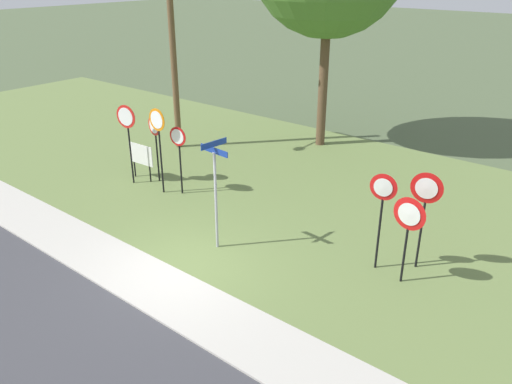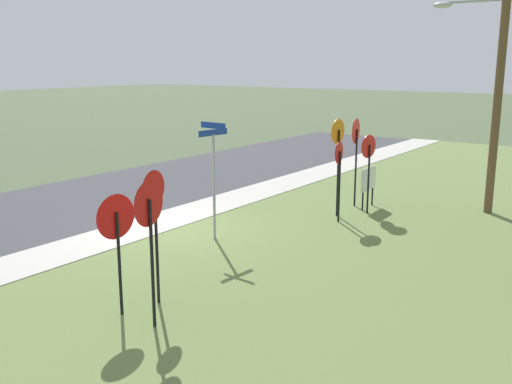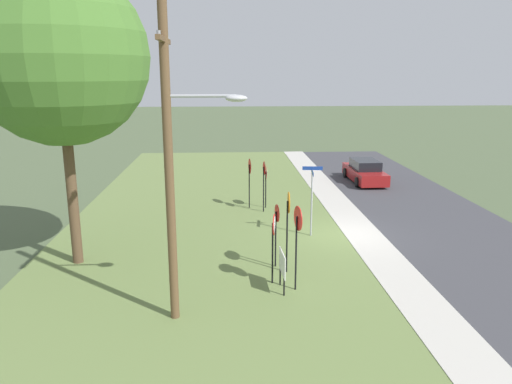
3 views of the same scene
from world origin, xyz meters
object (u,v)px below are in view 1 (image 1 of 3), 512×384
stop_sign_far_center (127,127)px  stop_sign_near_right (179,147)px  stop_sign_near_left (158,133)px  utility_pole (169,31)px  yield_sign_near_left (408,221)px  street_name_post (215,186)px  yield_sign_near_right (425,198)px  yield_sign_far_left (382,200)px  stop_sign_far_left (155,134)px  notice_board (141,156)px

stop_sign_far_center → stop_sign_near_right: bearing=3.1°
stop_sign_near_left → utility_pole: 5.13m
yield_sign_near_left → street_name_post: 4.69m
stop_sign_near_right → utility_pole: bearing=130.9°
stop_sign_far_center → yield_sign_near_right: size_ratio=1.08×
street_name_post → yield_sign_far_left: bearing=29.5°
stop_sign_far_left → notice_board: (-0.56, -0.22, -0.83)m
yield_sign_far_left → stop_sign_near_left: bearing=173.5°
stop_sign_near_left → yield_sign_near_left: 8.22m
stop_sign_far_center → yield_sign_near_right: stop_sign_far_center is taller
stop_sign_near_left → yield_sign_near_right: (8.22, 0.88, -0.16)m
stop_sign_near_right → stop_sign_near_left: bearing=-156.4°
stop_sign_near_right → yield_sign_far_left: size_ratio=0.90×
stop_sign_far_center → utility_pole: (-1.57, 3.47, 2.56)m
stop_sign_near_left → stop_sign_near_right: bearing=33.7°
utility_pole → stop_sign_near_left: bearing=-48.6°
stop_sign_near_right → yield_sign_far_left: 6.94m
stop_sign_far_center → utility_pole: bearing=104.5°
stop_sign_near_right → stop_sign_far_center: stop_sign_far_center is taller
stop_sign_near_left → yield_sign_far_left: stop_sign_near_left is taller
stop_sign_near_right → yield_sign_near_left: size_ratio=1.03×
stop_sign_near_left → stop_sign_far_left: (-0.85, 0.56, -0.37)m
yield_sign_near_right → street_name_post: street_name_post is taller
stop_sign_far_center → street_name_post: bearing=-24.4°
yield_sign_near_right → stop_sign_near_left: bearing=178.0°
yield_sign_far_left → notice_board: yield_sign_far_left is taller
stop_sign_far_left → street_name_post: 5.03m
stop_sign_far_left → stop_sign_far_center: 0.92m
stop_sign_near_left → stop_sign_near_right: 0.76m
yield_sign_near_left → yield_sign_near_right: bearing=93.6°
yield_sign_near_right → street_name_post: bearing=-160.6°
stop_sign_near_right → stop_sign_far_left: (-1.38, 0.23, 0.07)m
stop_sign_near_left → yield_sign_far_left: bearing=3.6°
stop_sign_near_right → yield_sign_near_left: stop_sign_near_right is taller
stop_sign_near_left → utility_pole: utility_pole is taller
utility_pole → yield_sign_far_left: bearing=-16.7°
stop_sign_far_left → yield_sign_near_left: size_ratio=1.07×
stop_sign_near_left → street_name_post: bearing=-19.1°
stop_sign_near_left → stop_sign_far_left: bearing=148.5°
yield_sign_near_left → street_name_post: bearing=-156.6°
stop_sign_far_left → utility_pole: (-2.11, 2.79, 2.87)m
stop_sign_near_right → street_name_post: bearing=-36.9°
stop_sign_near_left → yield_sign_near_left: (8.20, 0.05, -0.43)m
stop_sign_far_left → yield_sign_far_left: yield_sign_far_left is taller
yield_sign_near_left → yield_sign_near_right: 0.87m
stop_sign_near_left → yield_sign_far_left: (7.46, 0.22, -0.20)m
stop_sign_near_right → stop_sign_far_center: size_ratio=0.83×
stop_sign_far_left → stop_sign_far_center: size_ratio=0.85×
stop_sign_near_left → utility_pole: (-2.96, 3.35, 2.51)m
stop_sign_near_right → yield_sign_near_left: (7.67, -0.27, 0.01)m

